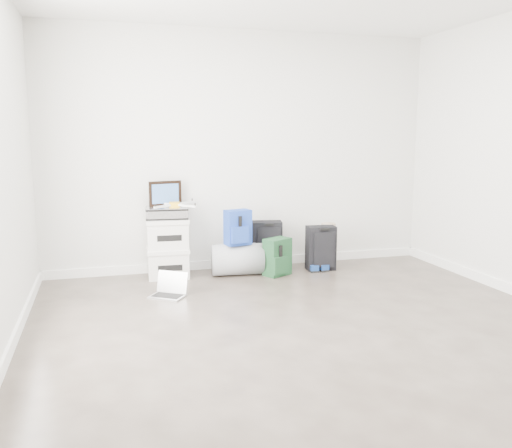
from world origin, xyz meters
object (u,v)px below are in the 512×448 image
object	(u,v)px
large_suitcase	(266,245)
laptop	(169,290)
duffel_bag	(237,259)
briefcase	(167,213)
boxes_stack	(168,248)
carry_on	(321,248)

from	to	relation	value
large_suitcase	laptop	bearing A→B (deg)	-134.65
laptop	duffel_bag	bearing A→B (deg)	70.70
briefcase	large_suitcase	size ratio (longest dim) A/B	0.79
briefcase	duffel_bag	bearing A→B (deg)	-3.20
briefcase	boxes_stack	bearing A→B (deg)	-174.37
duffel_bag	large_suitcase	xyz separation A→B (m)	(0.40, 0.20, 0.10)
duffel_bag	carry_on	world-z (taller)	carry_on
carry_on	laptop	distance (m)	1.90
boxes_stack	carry_on	world-z (taller)	boxes_stack
briefcase	carry_on	xyz separation A→B (m)	(1.73, -0.16, -0.46)
boxes_stack	laptop	xyz separation A→B (m)	(-0.08, -0.71, -0.27)
briefcase	carry_on	size ratio (longest dim) A/B	0.85
duffel_bag	laptop	size ratio (longest dim) A/B	1.43
large_suitcase	duffel_bag	bearing A→B (deg)	-140.85
briefcase	large_suitcase	world-z (taller)	briefcase
boxes_stack	carry_on	bearing A→B (deg)	-1.74
large_suitcase	laptop	xyz separation A→B (m)	(-1.23, -0.80, -0.22)
boxes_stack	carry_on	size ratio (longest dim) A/B	1.27
boxes_stack	briefcase	xyz separation A→B (m)	(0.00, 0.00, 0.38)
carry_on	large_suitcase	bearing A→B (deg)	162.15
briefcase	laptop	distance (m)	0.97
briefcase	duffel_bag	size ratio (longest dim) A/B	0.77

